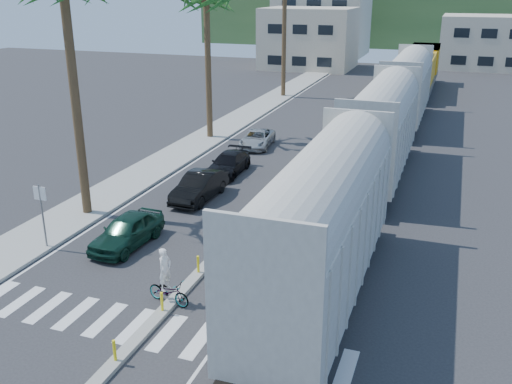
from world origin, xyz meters
The scene contains 15 objects.
ground centered at (0.00, 0.00, 0.00)m, with size 140.00×140.00×0.00m, color #28282B.
sidewalk centered at (-8.50, 25.00, 0.07)m, with size 3.00×90.00×0.15m, color gray.
rails centered at (5.00, 28.00, 0.03)m, with size 1.56×100.00×0.06m.
median centered at (0.00, 19.96, 0.09)m, with size 0.45×60.00×0.85m.
crosswalk centered at (0.00, -2.00, 0.01)m, with size 14.00×2.20×0.01m, color silver.
lane_markings centered at (-2.15, 25.00, 0.00)m, with size 9.42×90.00×0.01m.
freight_train centered at (5.00, 22.34, 2.91)m, with size 3.00×60.94×5.85m.
street_sign centered at (-7.30, 2.00, 1.97)m, with size 0.60×0.08×3.00m.
buildings centered at (-6.41, 71.66, 4.36)m, with size 38.00×27.00×10.00m.
hillside centered at (0.00, 100.00, 6.00)m, with size 80.00×20.00×12.00m, color #385628.
car_lead centered at (-4.12, 3.48, 0.72)m, with size 1.90×4.28×1.43m, color #113326.
car_second centered at (-3.57, 9.86, 0.73)m, with size 1.68×4.46×1.45m, color black.
car_third centered at (-3.76, 14.47, 0.64)m, with size 1.86×4.43×1.28m, color black.
car_rear centered at (-4.14, 20.89, 0.59)m, with size 2.40×4.44×1.18m, color #ABADB0.
cyclist centered at (-0.14, -0.26, 0.68)m, with size 1.27×1.99×2.16m.
Camera 1 is at (8.89, -16.31, 10.93)m, focal length 40.00 mm.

